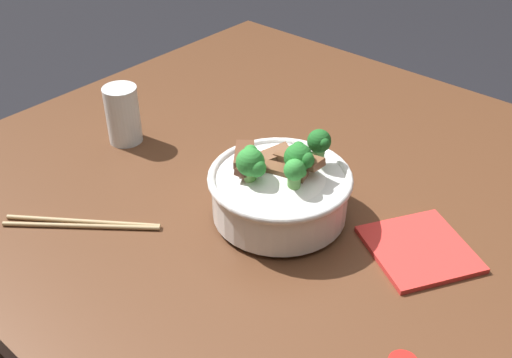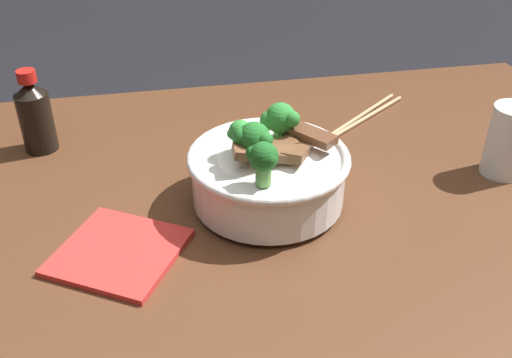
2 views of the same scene
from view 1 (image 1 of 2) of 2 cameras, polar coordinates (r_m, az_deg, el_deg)
The scene contains 5 objects.
dining_table at distance 1.08m, azimuth 3.78°, elevation -6.58°, with size 1.12×1.00×0.82m.
rice_bowl at distance 0.88m, azimuth 2.31°, elevation -0.87°, with size 0.21×0.21×0.13m.
drinking_glass at distance 1.10m, azimuth -12.55°, elevation 5.74°, with size 0.06×0.06×0.11m.
chopsticks_pair at distance 0.93m, azimuth -16.27°, elevation -4.11°, with size 0.20×0.16×0.01m.
folded_napkin at distance 0.88m, azimuth 15.30°, elevation -6.46°, with size 0.14×0.14×0.01m, color red.
Camera 1 is at (0.48, -0.65, 1.39)m, focal length 41.92 mm.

